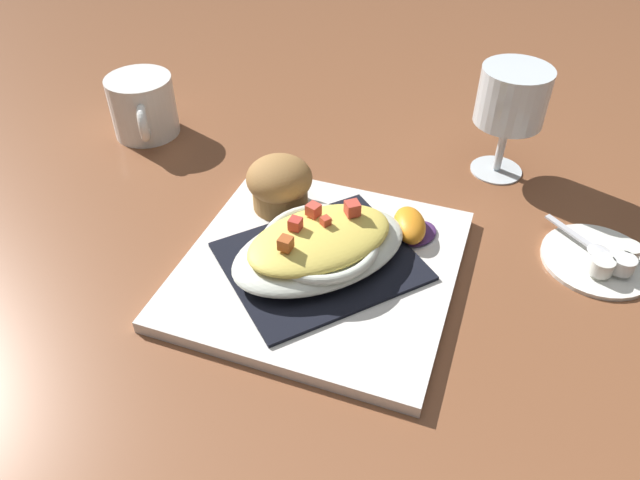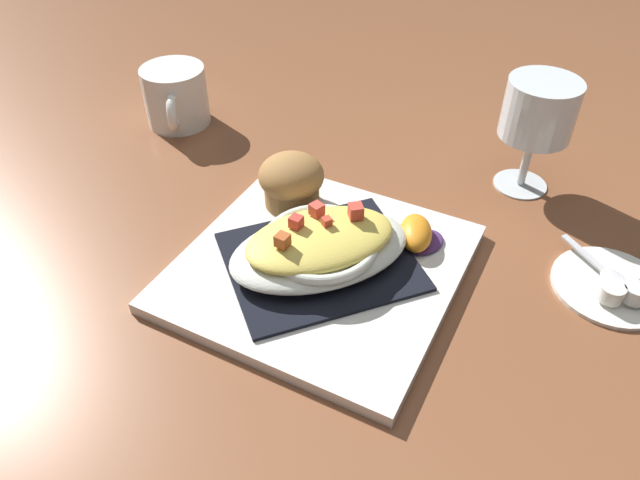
# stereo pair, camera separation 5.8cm
# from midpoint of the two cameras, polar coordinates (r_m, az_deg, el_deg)

# --- Properties ---
(ground_plane) EXTENTS (2.60, 2.60, 0.00)m
(ground_plane) POSITION_cam_midpoint_polar(r_m,az_deg,el_deg) (0.61, -2.73, -3.19)
(ground_plane) COLOR brown
(square_plate) EXTENTS (0.31, 0.31, 0.01)m
(square_plate) POSITION_cam_midpoint_polar(r_m,az_deg,el_deg) (0.61, -2.75, -2.73)
(square_plate) COLOR white
(square_plate) RESTS_ON ground_plane
(folded_napkin) EXTENTS (0.23, 0.24, 0.00)m
(folded_napkin) POSITION_cam_midpoint_polar(r_m,az_deg,el_deg) (0.60, -2.77, -2.13)
(folded_napkin) COLOR black
(folded_napkin) RESTS_ON square_plate
(gratin_dish) EXTENTS (0.19, 0.22, 0.05)m
(gratin_dish) POSITION_cam_midpoint_polar(r_m,az_deg,el_deg) (0.59, -2.84, -0.60)
(gratin_dish) COLOR silver
(gratin_dish) RESTS_ON folded_napkin
(muffin) EXTENTS (0.07, 0.07, 0.06)m
(muffin) POSITION_cam_midpoint_polar(r_m,az_deg,el_deg) (0.66, -6.41, 5.28)
(muffin) COLOR #A4733C
(muffin) RESTS_ON square_plate
(orange_garnish) EXTENTS (0.06, 0.06, 0.03)m
(orange_garnish) POSITION_cam_midpoint_polar(r_m,az_deg,el_deg) (0.63, 6.05, 1.17)
(orange_garnish) COLOR #4D2B63
(orange_garnish) RESTS_ON square_plate
(coffee_mug) EXTENTS (0.10, 0.10, 0.08)m
(coffee_mug) POSITION_cam_midpoint_polar(r_m,az_deg,el_deg) (0.86, -18.35, 11.64)
(coffee_mug) COLOR white
(coffee_mug) RESTS_ON ground_plane
(stemmed_glass) EXTENTS (0.08, 0.08, 0.14)m
(stemmed_glass) POSITION_cam_midpoint_polar(r_m,az_deg,el_deg) (0.73, 15.56, 12.47)
(stemmed_glass) COLOR white
(stemmed_glass) RESTS_ON ground_plane
(creamer_saucer) EXTENTS (0.11, 0.11, 0.01)m
(creamer_saucer) POSITION_cam_midpoint_polar(r_m,az_deg,el_deg) (0.67, 22.71, -1.75)
(creamer_saucer) COLOR white
(creamer_saucer) RESTS_ON ground_plane
(spoon) EXTENTS (0.08, 0.05, 0.01)m
(spoon) POSITION_cam_midpoint_polar(r_m,az_deg,el_deg) (0.67, 22.44, -0.88)
(spoon) COLOR silver
(spoon) RESTS_ON creamer_saucer
(creamer_cup_0) EXTENTS (0.02, 0.02, 0.02)m
(creamer_cup_0) POSITION_cam_midpoint_polar(r_m,az_deg,el_deg) (0.65, 22.89, -2.39)
(creamer_cup_0) COLOR silver
(creamer_cup_0) RESTS_ON creamer_saucer
(creamer_cup_1) EXTENTS (0.02, 0.02, 0.02)m
(creamer_cup_1) POSITION_cam_midpoint_polar(r_m,az_deg,el_deg) (0.66, 24.63, -2.23)
(creamer_cup_1) COLOR white
(creamer_cup_1) RESTS_ON creamer_saucer
(creamer_cup_2) EXTENTS (0.02, 0.02, 0.02)m
(creamer_cup_2) POSITION_cam_midpoint_polar(r_m,az_deg,el_deg) (0.67, 25.05, -1.12)
(creamer_cup_2) COLOR white
(creamer_cup_2) RESTS_ON creamer_saucer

